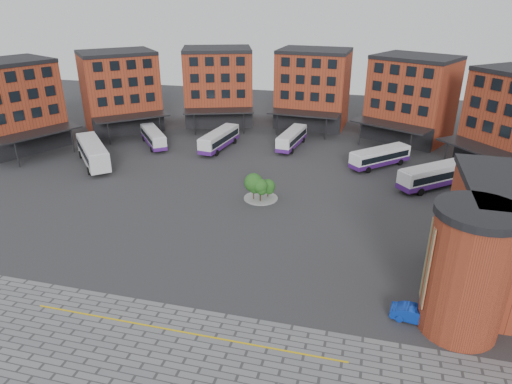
% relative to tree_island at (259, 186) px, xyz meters
% --- Properties ---
extents(ground, '(160.00, 160.00, 0.00)m').
position_rel_tree_island_xyz_m(ground, '(-1.89, -11.59, -1.90)').
color(ground, '#28282B').
rests_on(ground, ground).
extents(yellow_line, '(26.00, 0.15, 0.02)m').
position_rel_tree_island_xyz_m(yellow_line, '(0.11, -25.59, -1.87)').
color(yellow_line, gold).
rests_on(yellow_line, paving_zone).
extents(main_building, '(94.14, 42.48, 14.60)m').
position_rel_tree_island_xyz_m(main_building, '(-6.66, 26.65, 5.33)').
color(main_building, maroon).
rests_on(main_building, ground).
extents(tree_island, '(4.40, 4.40, 3.60)m').
position_rel_tree_island_xyz_m(tree_island, '(0.00, 0.00, 0.00)').
color(tree_island, gray).
rests_on(tree_island, ground).
extents(bus_a, '(10.57, 11.30, 3.57)m').
position_rel_tree_island_xyz_m(bus_a, '(-27.83, 6.24, 0.21)').
color(bus_a, silver).
rests_on(bus_a, ground).
extents(bus_b, '(8.07, 9.27, 2.82)m').
position_rel_tree_island_xyz_m(bus_b, '(-23.10, 17.10, -0.37)').
color(bus_b, silver).
rests_on(bus_b, ground).
extents(bus_c, '(3.93, 11.11, 3.06)m').
position_rel_tree_island_xyz_m(bus_c, '(-11.57, 18.38, -0.24)').
color(bus_c, silver).
rests_on(bus_c, ground).
extents(bus_d, '(3.67, 10.43, 2.87)m').
position_rel_tree_island_xyz_m(bus_d, '(0.14, 22.23, -0.34)').
color(bus_d, silver).
rests_on(bus_d, ground).
extents(bus_e, '(9.04, 8.92, 2.91)m').
position_rel_tree_island_xyz_m(bus_e, '(14.80, 16.23, -0.33)').
color(bus_e, white).
rests_on(bus_e, ground).
extents(bus_f, '(10.29, 9.36, 3.19)m').
position_rel_tree_island_xyz_m(bus_f, '(22.09, 9.87, -0.17)').
color(bus_f, white).
rests_on(bus_f, ground).
extents(blue_car, '(4.16, 1.89, 1.32)m').
position_rel_tree_island_xyz_m(blue_car, '(18.01, -19.63, -1.24)').
color(blue_car, '#0C30A5').
rests_on(blue_car, ground).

